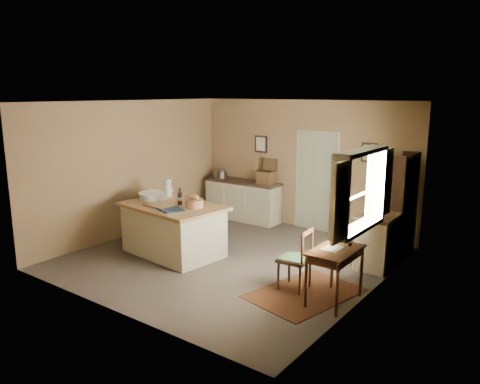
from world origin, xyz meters
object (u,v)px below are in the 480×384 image
Objects in this scene: work_island at (173,228)px; right_cabinet at (379,240)px; writing_desk at (335,256)px; shelving_unit at (403,206)px; desk_chair at (295,259)px; sideboard at (243,199)px.

right_cabinet is (3.18, 1.61, -0.02)m from work_island.
right_cabinet is at bearing 90.01° from writing_desk.
right_cabinet is (-0.00, 1.70, -0.21)m from writing_desk.
shelving_unit is (3.33, 2.27, 0.43)m from work_island.
work_island is 3.19m from writing_desk.
desk_chair is at bearing -111.75° from right_cabinet.
right_cabinet is 0.54× the size of shelving_unit.
desk_chair is 0.92× the size of right_cabinet.
work_island is 2.63m from sideboard.
writing_desk is at bearing -37.30° from sideboard.
sideboard is 0.99× the size of shelving_unit.
work_island is 2.11× the size of desk_chair.
writing_desk is 0.96× the size of desk_chair.
work_island is at bearing -145.74° from shelving_unit.
desk_chair is at bearing 175.83° from writing_desk.
shelving_unit reaches higher than work_island.
right_cabinet is 0.82m from shelving_unit.
sideboard is 3.68m from right_cabinet.
work_island is 1.06× the size of sideboard.
desk_chair is (2.88, -2.65, -0.03)m from sideboard.
work_island is at bearing 175.12° from desk_chair.
work_island is 3.56m from right_cabinet.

